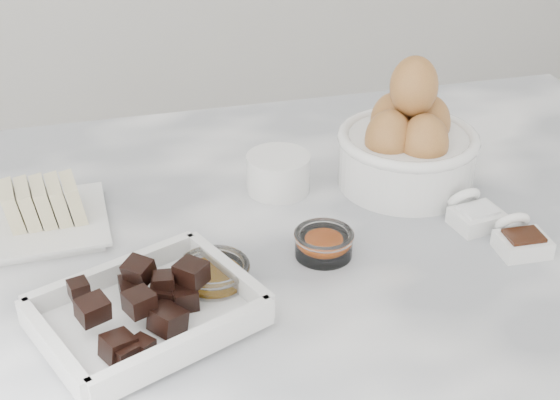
# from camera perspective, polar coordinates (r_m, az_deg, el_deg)

# --- Properties ---
(marble_slab) EXTENTS (1.20, 0.80, 0.04)m
(marble_slab) POSITION_cam_1_polar(r_m,az_deg,el_deg) (0.90, -0.75, -4.40)
(marble_slab) COLOR white
(marble_slab) RESTS_ON cabinet
(chocolate_dish) EXTENTS (0.25, 0.22, 0.05)m
(chocolate_dish) POSITION_cam_1_polar(r_m,az_deg,el_deg) (0.77, -9.73, -7.76)
(chocolate_dish) COLOR white
(chocolate_dish) RESTS_ON marble_slab
(butter_plate) EXTENTS (0.15, 0.15, 0.06)m
(butter_plate) POSITION_cam_1_polar(r_m,az_deg,el_deg) (0.95, -17.21, -0.96)
(butter_plate) COLOR white
(butter_plate) RESTS_ON marble_slab
(sugar_ramekin) EXTENTS (0.08, 0.08, 0.05)m
(sugar_ramekin) POSITION_cam_1_polar(r_m,az_deg,el_deg) (0.99, -0.12, 2.11)
(sugar_ramekin) COLOR white
(sugar_ramekin) RESTS_ON marble_slab
(egg_bowl) EXTENTS (0.18, 0.18, 0.17)m
(egg_bowl) POSITION_cam_1_polar(r_m,az_deg,el_deg) (1.00, 9.32, 4.02)
(egg_bowl) COLOR white
(egg_bowl) RESTS_ON marble_slab
(honey_bowl) EXTENTS (0.08, 0.08, 0.03)m
(honey_bowl) POSITION_cam_1_polar(r_m,az_deg,el_deg) (0.81, -4.86, -5.60)
(honey_bowl) COLOR white
(honey_bowl) RESTS_ON marble_slab
(zest_bowl) EXTENTS (0.07, 0.07, 0.03)m
(zest_bowl) POSITION_cam_1_polar(r_m,az_deg,el_deg) (0.86, 3.22, -3.12)
(zest_bowl) COLOR white
(zest_bowl) RESTS_ON marble_slab
(vanilla_spoon) EXTENTS (0.06, 0.07, 0.04)m
(vanilla_spoon) POSITION_cam_1_polar(r_m,az_deg,el_deg) (0.92, 17.14, -2.69)
(vanilla_spoon) COLOR white
(vanilla_spoon) RESTS_ON marble_slab
(salt_spoon) EXTENTS (0.06, 0.07, 0.04)m
(salt_spoon) POSITION_cam_1_polar(r_m,az_deg,el_deg) (0.95, 13.97, -0.92)
(salt_spoon) COLOR white
(salt_spoon) RESTS_ON marble_slab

